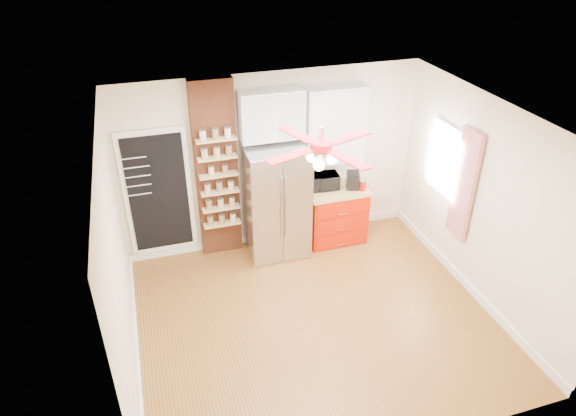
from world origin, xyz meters
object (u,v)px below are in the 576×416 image
object	(u,v)px
toaster_oven	(324,181)
pantry_jar_oats	(211,171)
ceiling_fan	(321,147)
canister_left	(363,186)
red_cabinet	(335,214)
fridge	(276,201)
coffee_maker	(353,180)

from	to	relation	value
toaster_oven	pantry_jar_oats	size ratio (longest dim) A/B	3.40
ceiling_fan	canister_left	size ratio (longest dim) A/B	9.16
red_cabinet	toaster_oven	bearing A→B (deg)	154.63
fridge	ceiling_fan	bearing A→B (deg)	-88.24
canister_left	pantry_jar_oats	distance (m)	2.30
ceiling_fan	toaster_oven	xyz separation A→B (m)	(0.75, 1.76, -1.41)
red_cabinet	coffee_maker	xyz separation A→B (m)	(0.24, -0.04, 0.58)
pantry_jar_oats	ceiling_fan	bearing A→B (deg)	-62.13
toaster_oven	coffee_maker	xyz separation A→B (m)	(0.42, -0.13, 0.02)
pantry_jar_oats	canister_left	bearing A→B (deg)	-6.49
toaster_oven	canister_left	size ratio (longest dim) A/B	2.78
fridge	canister_left	size ratio (longest dim) A/B	11.45
red_cabinet	coffee_maker	bearing A→B (deg)	-10.39
red_cabinet	canister_left	xyz separation A→B (m)	(0.37, -0.15, 0.52)
red_cabinet	pantry_jar_oats	world-z (taller)	pantry_jar_oats
toaster_oven	canister_left	bearing A→B (deg)	-18.23
fridge	pantry_jar_oats	xyz separation A→B (m)	(-0.89, 0.16, 0.56)
coffee_maker	canister_left	size ratio (longest dim) A/B	1.76
coffee_maker	canister_left	world-z (taller)	coffee_maker
ceiling_fan	coffee_maker	bearing A→B (deg)	54.53
toaster_oven	canister_left	xyz separation A→B (m)	(0.54, -0.23, -0.04)
canister_left	pantry_jar_oats	bearing A→B (deg)	173.51
red_cabinet	coffee_maker	world-z (taller)	coffee_maker
ceiling_fan	fridge	bearing A→B (deg)	91.76
ceiling_fan	coffee_maker	size ratio (longest dim) A/B	5.19
fridge	canister_left	bearing A→B (deg)	-4.19
fridge	coffee_maker	world-z (taller)	fridge
pantry_jar_oats	coffee_maker	bearing A→B (deg)	-4.09
fridge	coffee_maker	bearing A→B (deg)	0.24
fridge	toaster_oven	distance (m)	0.82
toaster_oven	pantry_jar_oats	xyz separation A→B (m)	(-1.69, 0.03, 0.42)
coffee_maker	canister_left	distance (m)	0.17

